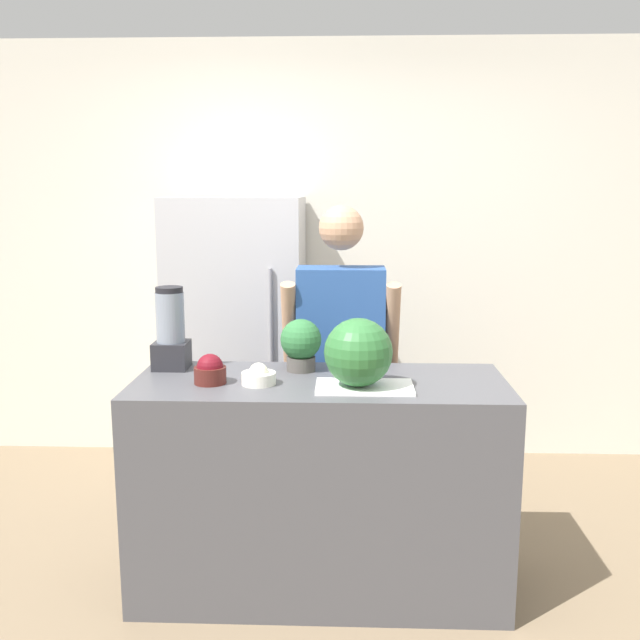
{
  "coord_description": "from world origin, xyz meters",
  "views": [
    {
      "loc": [
        0.11,
        -2.55,
        1.71
      ],
      "look_at": [
        0.0,
        0.35,
        1.17
      ],
      "focal_mm": 40.0,
      "sensor_mm": 36.0,
      "label": 1
    }
  ],
  "objects_px": {
    "watermelon": "(358,352)",
    "bowl_cherries": "(210,371)",
    "person": "(340,370)",
    "blender": "(171,332)",
    "refrigerator": "(238,338)",
    "potted_plant": "(301,343)",
    "bowl_cream": "(259,376)"
  },
  "relations": [
    {
      "from": "watermelon",
      "to": "potted_plant",
      "type": "distance_m",
      "value": 0.38
    },
    {
      "from": "refrigerator",
      "to": "blender",
      "type": "distance_m",
      "value": 1.12
    },
    {
      "from": "watermelon",
      "to": "blender",
      "type": "xyz_separation_m",
      "value": [
        -0.82,
        0.3,
        0.02
      ]
    },
    {
      "from": "refrigerator",
      "to": "bowl_cream",
      "type": "bearing_deg",
      "value": -77.86
    },
    {
      "from": "refrigerator",
      "to": "blender",
      "type": "relative_size",
      "value": 4.55
    },
    {
      "from": "person",
      "to": "potted_plant",
      "type": "relative_size",
      "value": 7.13
    },
    {
      "from": "refrigerator",
      "to": "blender",
      "type": "height_order",
      "value": "refrigerator"
    },
    {
      "from": "bowl_cherries",
      "to": "bowl_cream",
      "type": "distance_m",
      "value": 0.2
    },
    {
      "from": "refrigerator",
      "to": "potted_plant",
      "type": "distance_m",
      "value": 1.21
    },
    {
      "from": "blender",
      "to": "potted_plant",
      "type": "bearing_deg",
      "value": -1.85
    },
    {
      "from": "refrigerator",
      "to": "person",
      "type": "bearing_deg",
      "value": -51.08
    },
    {
      "from": "bowl_cherries",
      "to": "potted_plant",
      "type": "distance_m",
      "value": 0.43
    },
    {
      "from": "watermelon",
      "to": "bowl_cherries",
      "type": "distance_m",
      "value": 0.61
    },
    {
      "from": "bowl_cherries",
      "to": "person",
      "type": "bearing_deg",
      "value": 46.91
    },
    {
      "from": "bowl_cherries",
      "to": "blender",
      "type": "distance_m",
      "value": 0.34
    },
    {
      "from": "bowl_cream",
      "to": "watermelon",
      "type": "bearing_deg",
      "value": -8.16
    },
    {
      "from": "person",
      "to": "watermelon",
      "type": "height_order",
      "value": "person"
    },
    {
      "from": "watermelon",
      "to": "bowl_cream",
      "type": "xyz_separation_m",
      "value": [
        -0.4,
        0.06,
        -0.12
      ]
    },
    {
      "from": "refrigerator",
      "to": "bowl_cherries",
      "type": "bearing_deg",
      "value": -86.25
    },
    {
      "from": "blender",
      "to": "watermelon",
      "type": "bearing_deg",
      "value": -20.37
    },
    {
      "from": "bowl_cherries",
      "to": "potted_plant",
      "type": "relative_size",
      "value": 0.57
    },
    {
      "from": "watermelon",
      "to": "potted_plant",
      "type": "bearing_deg",
      "value": 130.6
    },
    {
      "from": "bowl_cherries",
      "to": "bowl_cream",
      "type": "xyz_separation_m",
      "value": [
        0.2,
        -0.01,
        -0.02
      ]
    },
    {
      "from": "potted_plant",
      "to": "watermelon",
      "type": "bearing_deg",
      "value": -49.4
    },
    {
      "from": "person",
      "to": "bowl_cream",
      "type": "xyz_separation_m",
      "value": [
        -0.33,
        -0.57,
        0.12
      ]
    },
    {
      "from": "person",
      "to": "bowl_cherries",
      "type": "relative_size",
      "value": 12.4
    },
    {
      "from": "person",
      "to": "blender",
      "type": "bearing_deg",
      "value": -156.47
    },
    {
      "from": "person",
      "to": "bowl_cream",
      "type": "height_order",
      "value": "person"
    },
    {
      "from": "watermelon",
      "to": "blender",
      "type": "height_order",
      "value": "blender"
    },
    {
      "from": "bowl_cream",
      "to": "potted_plant",
      "type": "distance_m",
      "value": 0.29
    },
    {
      "from": "person",
      "to": "refrigerator",
      "type": "bearing_deg",
      "value": 128.92
    },
    {
      "from": "bowl_cream",
      "to": "potted_plant",
      "type": "relative_size",
      "value": 0.61
    }
  ]
}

